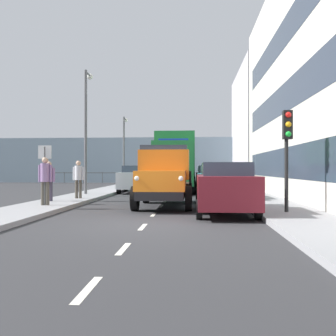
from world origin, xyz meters
TOP-DOWN VIEW (x-y plane):
  - ground_plane at (0.00, -9.28)m, footprint 80.00×80.00m
  - sidewalk_left at (-4.42, -9.28)m, footprint 2.20×38.74m
  - sidewalk_right at (4.42, -9.28)m, footprint 2.20×38.74m
  - road_centreline_markings at (0.00, -8.48)m, footprint 0.12×34.31m
  - building_far_block at (-8.68, -25.61)m, footprint 6.33×12.78m
  - sea_horizon at (0.00, -31.66)m, footprint 80.00×0.80m
  - seawall_railing at (-0.00, -28.06)m, footprint 28.08×0.08m
  - truck_vintage_orange at (-0.17, -4.51)m, footprint 2.17×5.64m
  - lorry_cargo_green at (-0.14, -14.77)m, footprint 2.58×8.20m
  - car_maroon_kerbside_near at (-2.37, -2.30)m, footprint 1.93×4.30m
  - car_teal_kerbside_1 at (-2.37, -8.05)m, footprint 1.77×4.16m
  - car_black_kerbside_2 at (-2.37, -13.50)m, footprint 1.85×4.55m
  - car_grey_kerbside_3 at (-2.37, -19.49)m, footprint 1.85×4.43m
  - car_silver_oppositeside_0 at (2.37, -13.65)m, footprint 1.85×3.96m
  - car_navy_oppositeside_1 at (2.37, -19.15)m, footprint 1.94×4.11m
  - pedestrian_in_dark_coat at (4.26, -3.57)m, footprint 0.53×0.34m
  - pedestrian_couple_b at (4.81, -5.36)m, footprint 0.53×0.34m
  - pedestrian_by_lamp at (4.03, -6.98)m, footprint 0.53×0.34m
  - traffic_light_near at (-4.27, -1.78)m, footprint 0.28×0.41m
  - lamp_post_promenade at (4.58, -10.21)m, footprint 0.32×1.14m
  - lamp_post_far at (4.40, -20.71)m, footprint 0.32×1.14m
  - street_sign at (4.27, -3.54)m, footprint 0.50×0.07m

SIDE VIEW (x-z plane):
  - ground_plane at x=0.00m, z-range 0.00..0.00m
  - road_centreline_markings at x=0.00m, z-range 0.00..0.01m
  - sidewalk_left at x=-4.42m, z-range 0.00..0.15m
  - sidewalk_right at x=4.42m, z-range 0.00..0.15m
  - car_silver_oppositeside_0 at x=2.37m, z-range 0.03..1.75m
  - car_teal_kerbside_1 at x=-2.37m, z-range 0.03..1.75m
  - car_navy_oppositeside_1 at x=2.37m, z-range 0.04..1.76m
  - car_grey_kerbside_3 at x=-2.37m, z-range 0.04..1.76m
  - car_maroon_kerbside_near at x=-2.37m, z-range 0.04..1.76m
  - car_black_kerbside_2 at x=-2.37m, z-range 0.04..1.76m
  - seawall_railing at x=0.00m, z-range 0.32..1.52m
  - pedestrian_couple_b at x=4.81m, z-range 0.30..1.98m
  - truck_vintage_orange at x=-0.17m, z-range -0.04..2.39m
  - pedestrian_by_lamp at x=4.03m, z-range 0.31..2.06m
  - pedestrian_in_dark_coat at x=4.26m, z-range 0.32..2.13m
  - street_sign at x=4.27m, z-range 0.56..2.81m
  - lorry_cargo_green at x=-0.14m, z-range 0.14..4.01m
  - traffic_light_near at x=-4.27m, z-range 0.87..4.07m
  - sea_horizon at x=0.00m, z-range 0.00..5.00m
  - lamp_post_far at x=4.40m, z-range 0.75..6.41m
  - lamp_post_promenade at x=4.58m, z-range 0.78..7.57m
  - building_far_block at x=-8.68m, z-range 0.00..10.71m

